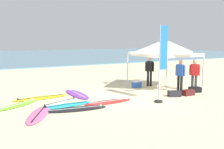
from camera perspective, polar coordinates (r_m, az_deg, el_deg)
name	(u,v)px	position (r m, az deg, el deg)	size (l,w,h in m)	color
ground_plane	(129,96)	(12.61, 3.83, -4.78)	(80.00, 80.00, 0.00)	beige
sea	(22,56)	(43.14, -19.46, 3.93)	(80.00, 36.00, 0.10)	#568499
canopy_tent	(164,46)	(14.11, 11.66, 6.22)	(3.00, 3.00, 2.75)	#B7B7BC
surfboard_purple	(77,94)	(12.95, -7.92, -4.34)	(0.76, 2.58, 0.19)	purple
surfboard_white	(61,102)	(11.44, -11.31, -6.07)	(1.88, 1.14, 0.19)	white
surfboard_lime	(18,105)	(11.44, -20.30, -6.42)	(1.94, 1.55, 0.19)	#7AD12D
surfboard_black	(77,109)	(10.26, -7.92, -7.63)	(2.53, 1.03, 0.19)	black
surfboard_pink	(39,114)	(9.85, -16.08, -8.54)	(1.63, 2.44, 0.19)	pink
surfboard_cyan	(66,105)	(10.88, -10.19, -6.78)	(2.23, 0.74, 0.19)	#23B2CC
surfboard_yellow	(41,98)	(12.48, -15.59, -5.03)	(2.61, 0.86, 0.19)	yellow
surfboard_red	(109,102)	(11.27, -0.71, -6.13)	(2.29, 0.67, 0.19)	red
person_red	(194,73)	(14.04, 17.99, 0.26)	(0.37, 0.49, 1.71)	#383842
person_black	(150,69)	(15.18, 8.41, 1.12)	(0.38, 0.47, 1.71)	black
person_blue	(180,74)	(13.64, 15.03, 0.16)	(0.31, 0.53, 1.71)	black
banner_flag	(161,67)	(11.31, 11.01, 1.70)	(0.60, 0.36, 3.40)	#99999E
gear_bag_near_tent	(174,94)	(12.76, 13.79, -4.20)	(0.60, 0.32, 0.28)	#232328
gear_bag_by_pole	(195,90)	(14.06, 18.05, -3.24)	(0.60, 0.32, 0.28)	black
gear_bag_on_sand	(188,93)	(13.21, 16.72, -3.90)	(0.60, 0.32, 0.28)	#4C1919
cooler_box	(137,84)	(14.71, 5.53, -2.17)	(0.50, 0.36, 0.39)	#2D60B7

